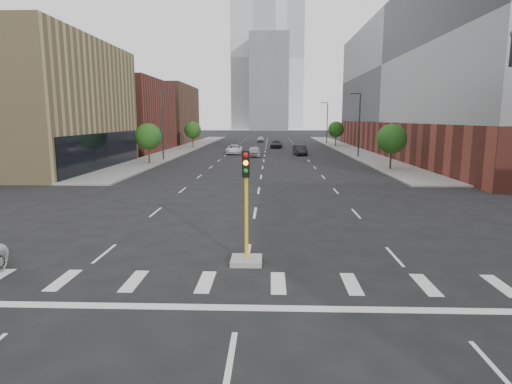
# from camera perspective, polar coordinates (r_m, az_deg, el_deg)

# --- Properties ---
(sidewalk_left_far) EXTENTS (5.00, 92.00, 0.15)m
(sidewalk_left_far) POSITION_cam_1_polar(r_m,az_deg,el_deg) (82.66, -9.20, 5.85)
(sidewalk_left_far) COLOR gray
(sidewalk_left_far) RESTS_ON ground
(sidewalk_right_far) EXTENTS (5.00, 92.00, 0.15)m
(sidewalk_right_far) POSITION_cam_1_polar(r_m,az_deg,el_deg) (82.33, 11.86, 5.75)
(sidewalk_right_far) COLOR gray
(sidewalk_right_far) RESTS_ON ground
(building_left_mid) EXTENTS (20.00, 24.00, 14.00)m
(building_left_mid) POSITION_cam_1_polar(r_m,az_deg,el_deg) (54.88, -29.73, 10.02)
(building_left_mid) COLOR #A18D5B
(building_left_mid) RESTS_ON ground
(building_left_far_a) EXTENTS (20.00, 22.00, 12.00)m
(building_left_far_a) POSITION_cam_1_polar(r_m,az_deg,el_deg) (78.27, -19.61, 9.54)
(building_left_far_a) COLOR brown
(building_left_far_a) RESTS_ON ground
(building_left_far_b) EXTENTS (20.00, 24.00, 13.00)m
(building_left_far_b) POSITION_cam_1_polar(r_m,az_deg,el_deg) (102.93, -14.29, 10.01)
(building_left_far_b) COLOR brown
(building_left_far_b) RESTS_ON ground
(building_right_main) EXTENTS (24.00, 70.00, 22.00)m
(building_right_main) POSITION_cam_1_polar(r_m,az_deg,el_deg) (72.98, 25.73, 13.11)
(building_right_main) COLOR brown
(building_right_main) RESTS_ON ground
(tower_left) EXTENTS (22.00, 22.00, 70.00)m
(tower_left) POSITION_cam_1_polar(r_m,az_deg,el_deg) (229.00, -0.31, 17.17)
(tower_left) COLOR #B2B7BC
(tower_left) RESTS_ON ground
(tower_right) EXTENTS (20.00, 20.00, 80.00)m
(tower_right) POSITION_cam_1_polar(r_m,az_deg,el_deg) (269.29, 4.05, 17.11)
(tower_right) COLOR #B2B7BC
(tower_right) RESTS_ON ground
(tower_mid) EXTENTS (18.00, 18.00, 44.00)m
(tower_mid) POSITION_cam_1_polar(r_m,az_deg,el_deg) (207.58, 1.75, 14.32)
(tower_mid) COLOR slate
(tower_mid) RESTS_ON ground
(median_traffic_signal) EXTENTS (1.20, 1.20, 4.40)m
(median_traffic_signal) POSITION_cam_1_polar(r_m,az_deg,el_deg) (16.57, -1.29, -6.31)
(median_traffic_signal) COLOR #999993
(median_traffic_signal) RESTS_ON ground
(streetlight_right_a) EXTENTS (1.60, 0.22, 9.07)m
(streetlight_right_a) POSITION_cam_1_polar(r_m,az_deg,el_deg) (63.18, 13.53, 9.01)
(streetlight_right_a) COLOR #2D2D30
(streetlight_right_a) RESTS_ON ground
(streetlight_right_b) EXTENTS (1.60, 0.22, 9.07)m
(streetlight_right_b) POSITION_cam_1_polar(r_m,az_deg,el_deg) (97.73, 9.43, 9.33)
(streetlight_right_b) COLOR #2D2D30
(streetlight_right_b) RESTS_ON ground
(streetlight_left) EXTENTS (1.60, 0.22, 9.07)m
(streetlight_left) POSITION_cam_1_polar(r_m,az_deg,el_deg) (58.70, -12.32, 9.02)
(streetlight_left) COLOR #2D2D30
(streetlight_left) RESTS_ON ground
(tree_left_near) EXTENTS (3.20, 3.20, 4.85)m
(tree_left_near) POSITION_cam_1_polar(r_m,az_deg,el_deg) (54.07, -14.17, 7.19)
(tree_left_near) COLOR #382619
(tree_left_near) RESTS_ON ground
(tree_left_far) EXTENTS (3.20, 3.20, 4.85)m
(tree_left_far) POSITION_cam_1_polar(r_m,az_deg,el_deg) (83.30, -8.45, 8.19)
(tree_left_far) COLOR #382619
(tree_left_far) RESTS_ON ground
(tree_right_near) EXTENTS (3.20, 3.20, 4.85)m
(tree_right_near) POSITION_cam_1_polar(r_m,az_deg,el_deg) (48.77, 17.65, 6.78)
(tree_right_near) COLOR #382619
(tree_right_near) RESTS_ON ground
(tree_right_far) EXTENTS (3.20, 3.20, 4.85)m
(tree_right_far) POSITION_cam_1_polar(r_m,az_deg,el_deg) (87.93, 10.62, 8.20)
(tree_right_far) COLOR #382619
(tree_right_far) RESTS_ON ground
(car_near_left) EXTENTS (2.06, 4.60, 1.54)m
(car_near_left) POSITION_cam_1_polar(r_m,az_deg,el_deg) (63.49, -0.23, 5.45)
(car_near_left) COLOR #9D9EA1
(car_near_left) RESTS_ON ground
(car_mid_right) EXTENTS (2.06, 4.83, 1.55)m
(car_mid_right) POSITION_cam_1_polar(r_m,az_deg,el_deg) (66.38, 5.89, 5.59)
(car_mid_right) COLOR black
(car_mid_right) RESTS_ON ground
(car_far_left) EXTENTS (2.41, 5.21, 1.45)m
(car_far_left) POSITION_cam_1_polar(r_m,az_deg,el_deg) (68.03, -2.92, 5.69)
(car_far_left) COLOR white
(car_far_left) RESTS_ON ground
(car_deep_right) EXTENTS (2.47, 5.15, 1.45)m
(car_deep_right) POSITION_cam_1_polar(r_m,az_deg,el_deg) (82.01, 2.74, 6.39)
(car_deep_right) COLOR black
(car_deep_right) RESTS_ON ground
(car_distant) EXTENTS (1.68, 4.11, 1.40)m
(car_distant) POSITION_cam_1_polar(r_m,az_deg,el_deg) (102.29, 0.60, 7.06)
(car_distant) COLOR #B8B8BD
(car_distant) RESTS_ON ground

